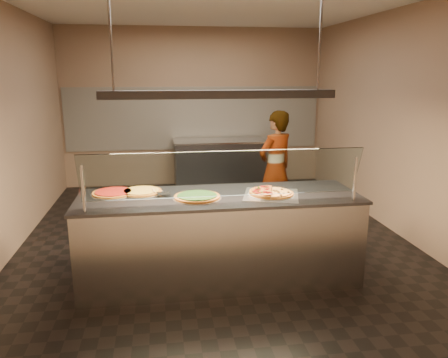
{
  "coord_description": "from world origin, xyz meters",
  "views": [
    {
      "loc": [
        -0.69,
        -5.52,
        2.15
      ],
      "look_at": [
        -0.01,
        -0.91,
        1.02
      ],
      "focal_mm": 35.0,
      "sensor_mm": 36.0,
      "label": 1
    }
  ],
  "objects": [
    {
      "name": "ground",
      "position": [
        0.0,
        0.0,
        -0.01
      ],
      "size": [
        5.0,
        6.0,
        0.02
      ],
      "primitive_type": "cube",
      "color": "black",
      "rests_on": "ground"
    },
    {
      "name": "wall_back",
      "position": [
        0.0,
        3.01,
        1.5
      ],
      "size": [
        5.0,
        0.02,
        3.0
      ],
      "primitive_type": "cube",
      "color": "#997B63",
      "rests_on": "ground"
    },
    {
      "name": "wall_right",
      "position": [
        2.51,
        0.0,
        1.5
      ],
      "size": [
        0.02,
        6.0,
        3.0
      ],
      "primitive_type": "cube",
      "color": "#997B63",
      "rests_on": "ground"
    },
    {
      "name": "pizza_spatula",
      "position": [
        -0.73,
        -1.11,
        0.96
      ],
      "size": [
        0.2,
        0.23,
        0.02
      ],
      "color": "#B7B7BC",
      "rests_on": "pizza_spinach"
    },
    {
      "name": "serving_counter",
      "position": [
        -0.1,
        -1.24,
        0.47
      ],
      "size": [
        2.89,
        0.94,
        0.93
      ],
      "color": "#B7B7BC",
      "rests_on": "ground"
    },
    {
      "name": "prep_table",
      "position": [
        0.42,
        2.55,
        0.47
      ],
      "size": [
        1.72,
        0.74,
        0.93
      ],
      "color": "#404046",
      "rests_on": "ground"
    },
    {
      "name": "perforated_tray",
      "position": [
        0.42,
        -1.31,
        0.94
      ],
      "size": [
        0.68,
        0.68,
        0.01
      ],
      "color": "silver",
      "rests_on": "serving_counter"
    },
    {
      "name": "pizza_cheese",
      "position": [
        -0.9,
        -1.02,
        0.94
      ],
      "size": [
        0.45,
        0.45,
        0.03
      ],
      "color": "silver",
      "rests_on": "serving_counter"
    },
    {
      "name": "half_pizza_pepperoni",
      "position": [
        0.32,
        -1.31,
        0.96
      ],
      "size": [
        0.34,
        0.5,
        0.05
      ],
      "color": "#96521B",
      "rests_on": "perforated_tray"
    },
    {
      "name": "half_pizza_sausage",
      "position": [
        0.54,
        -1.32,
        0.96
      ],
      "size": [
        0.34,
        0.5,
        0.04
      ],
      "color": "#96521B",
      "rests_on": "perforated_tray"
    },
    {
      "name": "lamp_rod_right",
      "position": [
        0.9,
        -1.24,
        2.5
      ],
      "size": [
        0.02,
        0.02,
        1.01
      ],
      "primitive_type": "cylinder",
      "color": "#B7B7BC",
      "rests_on": "ceiling"
    },
    {
      "name": "heat_lamp_housing",
      "position": [
        -0.1,
        -1.24,
        1.95
      ],
      "size": [
        2.3,
        0.18,
        0.08
      ],
      "primitive_type": "cube",
      "color": "#404046",
      "rests_on": "ceiling"
    },
    {
      "name": "wall_front",
      "position": [
        0.0,
        -3.01,
        1.5
      ],
      "size": [
        5.0,
        0.02,
        3.0
      ],
      "primitive_type": "cube",
      "color": "#997B63",
      "rests_on": "ground"
    },
    {
      "name": "pizza_tomato",
      "position": [
        -1.19,
        -1.02,
        0.94
      ],
      "size": [
        0.46,
        0.46,
        0.03
      ],
      "color": "silver",
      "rests_on": "serving_counter"
    },
    {
      "name": "wall_left",
      "position": [
        -2.51,
        0.0,
        1.5
      ],
      "size": [
        0.02,
        6.0,
        3.0
      ],
      "primitive_type": "cube",
      "color": "#997B63",
      "rests_on": "ground"
    },
    {
      "name": "sneeze_guard",
      "position": [
        -0.1,
        -1.58,
        1.23
      ],
      "size": [
        2.65,
        0.18,
        0.54
      ],
      "color": "#B7B7BC",
      "rests_on": "serving_counter"
    },
    {
      "name": "lamp_rod_left",
      "position": [
        -1.1,
        -1.24,
        2.5
      ],
      "size": [
        0.02,
        0.02,
        1.01
      ],
      "primitive_type": "cylinder",
      "color": "#B7B7BC",
      "rests_on": "ceiling"
    },
    {
      "name": "worker",
      "position": [
        0.95,
        0.45,
        0.82
      ],
      "size": [
        0.72,
        0.64,
        1.65
      ],
      "primitive_type": "imported",
      "rotation": [
        0.0,
        0.0,
        3.65
      ],
      "color": "#2E2D35",
      "rests_on": "ground"
    },
    {
      "name": "tile_band",
      "position": [
        0.0,
        2.98,
        1.3
      ],
      "size": [
        4.9,
        0.02,
        1.2
      ],
      "primitive_type": "cube",
      "color": "silver",
      "rests_on": "wall_back"
    },
    {
      "name": "pizza_spinach",
      "position": [
        -0.34,
        -1.31,
        0.95
      ],
      "size": [
        0.49,
        0.49,
        0.03
      ],
      "color": "silver",
      "rests_on": "serving_counter"
    }
  ]
}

